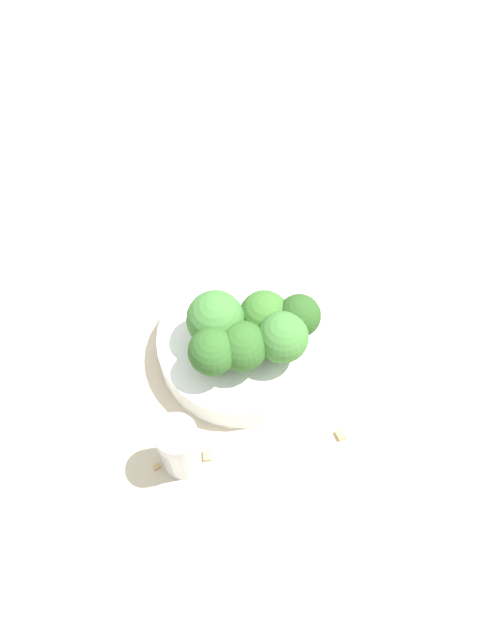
{
  "coord_description": "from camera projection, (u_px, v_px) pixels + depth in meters",
  "views": [
    {
      "loc": [
        -0.29,
        0.02,
        0.56
      ],
      "look_at": [
        0.0,
        0.0,
        0.07
      ],
      "focal_mm": 35.0,
      "sensor_mm": 36.0,
      "label": 1
    }
  ],
  "objects": [
    {
      "name": "almond_crumb_1",
      "position": [
        207.0,
        455.0,
        0.57
      ],
      "size": [
        0.01,
        0.01,
        0.01
      ],
      "primitive_type": "cube",
      "rotation": [
        0.0,
        0.0,
        0.03
      ],
      "color": "tan",
      "rests_on": "ground_plane"
    },
    {
      "name": "broccoli_floret_2",
      "position": [
        264.0,
        316.0,
        0.58
      ],
      "size": [
        0.05,
        0.05,
        0.05
      ],
      "color": "#7A9E5B",
      "rests_on": "bowl"
    },
    {
      "name": "pepper_shaker",
      "position": [
        179.0,
        448.0,
        0.54
      ],
      "size": [
        0.04,
        0.04,
        0.07
      ],
      "color": "#B2B7BC",
      "rests_on": "ground_plane"
    },
    {
      "name": "broccoli_floret_5",
      "position": [
        213.0,
        352.0,
        0.55
      ],
      "size": [
        0.04,
        0.04,
        0.06
      ],
      "color": "#7A9E5B",
      "rests_on": "bowl"
    },
    {
      "name": "broccoli_floret_1",
      "position": [
        247.0,
        346.0,
        0.55
      ],
      "size": [
        0.05,
        0.05,
        0.06
      ],
      "color": "#7A9E5B",
      "rests_on": "bowl"
    },
    {
      "name": "broccoli_floret_4",
      "position": [
        282.0,
        338.0,
        0.56
      ],
      "size": [
        0.05,
        0.05,
        0.06
      ],
      "color": "#7A9E5B",
      "rests_on": "bowl"
    },
    {
      "name": "broccoli_floret_3",
      "position": [
        299.0,
        319.0,
        0.57
      ],
      "size": [
        0.04,
        0.04,
        0.05
      ],
      "color": "#8EB770",
      "rests_on": "bowl"
    },
    {
      "name": "almond_crumb_0",
      "position": [
        341.0,
        434.0,
        0.58
      ],
      "size": [
        0.01,
        0.01,
        0.01
      ],
      "primitive_type": "cube",
      "rotation": [
        0.0,
        0.0,
        3.49
      ],
      "color": "tan",
      "rests_on": "ground_plane"
    },
    {
      "name": "ground_plane",
      "position": [
        240.0,
        353.0,
        0.63
      ],
      "size": [
        3.0,
        3.0,
        0.0
      ],
      "primitive_type": "plane",
      "color": "beige"
    },
    {
      "name": "bowl",
      "position": [
        240.0,
        345.0,
        0.61
      ],
      "size": [
        0.16,
        0.16,
        0.03
      ],
      "primitive_type": "cylinder",
      "color": "white",
      "rests_on": "ground_plane"
    },
    {
      "name": "almond_crumb_2",
      "position": [
        157.0,
        466.0,
        0.56
      ],
      "size": [
        0.01,
        0.01,
        0.01
      ],
      "primitive_type": "cube",
      "rotation": [
        0.0,
        0.0,
        5.26
      ],
      "color": "tan",
      "rests_on": "ground_plane"
    },
    {
      "name": "broccoli_floret_0",
      "position": [
        215.0,
        321.0,
        0.57
      ],
      "size": [
        0.05,
        0.05,
        0.06
      ],
      "color": "#8EB770",
      "rests_on": "bowl"
    }
  ]
}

